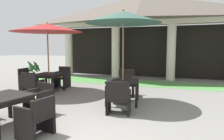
% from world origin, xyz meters
% --- Properties ---
extents(ground_plane, '(60.00, 60.00, 0.00)m').
position_xyz_m(ground_plane, '(0.00, 0.00, 0.00)').
color(ground_plane, gray).
extents(background_pavilion, '(10.33, 2.48, 4.46)m').
position_xyz_m(background_pavilion, '(0.00, 8.02, 3.39)').
color(background_pavilion, beige).
rests_on(background_pavilion, ground).
extents(lawn_strip, '(12.13, 1.69, 0.01)m').
position_xyz_m(lawn_strip, '(0.00, 6.47, 0.00)').
color(lawn_strip, '#519347').
rests_on(lawn_strip, ground).
extents(patio_table_near_foreground, '(1.10, 1.10, 0.73)m').
position_xyz_m(patio_table_near_foreground, '(0.44, 2.78, 0.64)').
color(patio_table_near_foreground, black).
rests_on(patio_table_near_foreground, ground).
extents(patio_umbrella_near_foreground, '(2.27, 2.27, 2.87)m').
position_xyz_m(patio_umbrella_near_foreground, '(0.44, 2.78, 2.60)').
color(patio_umbrella_near_foreground, '#2D2D2D').
rests_on(patio_umbrella_near_foreground, ground).
extents(patio_chair_near_foreground_south, '(0.69, 0.59, 0.89)m').
position_xyz_m(patio_chair_near_foreground_south, '(0.62, 1.76, 0.40)').
color(patio_chair_near_foreground_south, black).
rests_on(patio_chair_near_foreground_south, ground).
extents(patio_chair_near_foreground_north, '(0.67, 0.63, 0.92)m').
position_xyz_m(patio_chair_near_foreground_north, '(0.25, 3.80, 0.43)').
color(patio_chair_near_foreground_north, black).
rests_on(patio_chair_near_foreground_north, ground).
extents(patio_table_mid_left, '(1.13, 1.13, 0.71)m').
position_xyz_m(patio_table_mid_left, '(-1.45, 0.07, 0.62)').
color(patio_table_mid_left, black).
rests_on(patio_table_mid_left, ground).
extents(patio_chair_mid_left_east, '(0.61, 0.66, 0.79)m').
position_xyz_m(patio_chair_mid_left_east, '(-0.47, -0.08, 0.39)').
color(patio_chair_mid_left_east, black).
rests_on(patio_chair_mid_left_east, ground).
extents(patio_chair_mid_left_north, '(0.64, 0.64, 0.80)m').
position_xyz_m(patio_chair_mid_left_north, '(-1.29, 1.05, 0.39)').
color(patio_chair_mid_left_north, black).
rests_on(patio_chair_mid_left_north, ground).
extents(patio_table_mid_right, '(0.94, 0.94, 0.72)m').
position_xyz_m(patio_table_mid_right, '(-2.71, 3.37, 0.62)').
color(patio_table_mid_right, black).
rests_on(patio_table_mid_right, ground).
extents(patio_umbrella_mid_right, '(2.67, 2.67, 2.66)m').
position_xyz_m(patio_umbrella_mid_right, '(-2.71, 3.37, 2.41)').
color(patio_umbrella_mid_right, '#2D2D2D').
rests_on(patio_umbrella_mid_right, ground).
extents(patio_chair_mid_right_west, '(0.53, 0.62, 0.89)m').
position_xyz_m(patio_chair_mid_right_west, '(-3.68, 3.32, 0.42)').
color(patio_chair_mid_right_west, black).
rests_on(patio_chair_mid_right_west, ground).
extents(patio_chair_mid_right_south, '(0.57, 0.58, 0.90)m').
position_xyz_m(patio_chair_mid_right_south, '(-2.66, 2.39, 0.40)').
color(patio_chair_mid_right_south, black).
rests_on(patio_chair_mid_right_south, ground).
extents(patio_chair_mid_right_north, '(0.59, 0.61, 0.88)m').
position_xyz_m(patio_chair_mid_right_north, '(-2.75, 4.34, 0.42)').
color(patio_chair_mid_right_north, black).
rests_on(patio_chair_mid_right_north, ground).
extents(potted_palm_left_edge, '(0.58, 0.58, 1.19)m').
position_xyz_m(potted_palm_left_edge, '(-3.76, 3.78, 0.35)').
color(potted_palm_left_edge, '#47423D').
rests_on(potted_palm_left_edge, ground).
extents(terracotta_urn, '(0.26, 0.26, 0.38)m').
position_xyz_m(terracotta_urn, '(-0.29, 5.33, 0.15)').
color(terracotta_urn, brown).
rests_on(terracotta_urn, ground).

